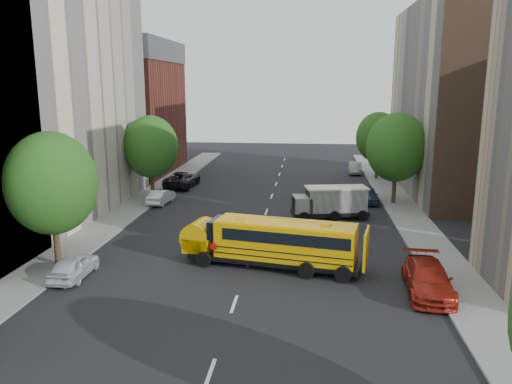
% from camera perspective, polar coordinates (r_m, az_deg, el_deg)
% --- Properties ---
extents(ground, '(120.00, 120.00, 0.00)m').
position_cam_1_polar(ground, '(32.17, -0.37, -6.71)').
color(ground, black).
rests_on(ground, ground).
extents(sidewalk_left, '(3.00, 80.00, 0.12)m').
position_cam_1_polar(sidewalk_left, '(39.65, -16.30, -3.46)').
color(sidewalk_left, slate).
rests_on(sidewalk_left, ground).
extents(sidewalk_right, '(3.00, 80.00, 0.12)m').
position_cam_1_polar(sidewalk_right, '(37.60, 18.29, -4.44)').
color(sidewalk_right, slate).
rests_on(sidewalk_right, ground).
extents(lane_markings, '(0.15, 64.00, 0.01)m').
position_cam_1_polar(lane_markings, '(41.71, 1.19, -2.28)').
color(lane_markings, silver).
rests_on(lane_markings, ground).
extents(building_left_cream, '(10.00, 26.00, 20.00)m').
position_cam_1_polar(building_left_cream, '(42.11, -24.94, 10.50)').
color(building_left_cream, beige).
rests_on(building_left_cream, ground).
extents(building_left_redbrick, '(10.00, 15.00, 13.00)m').
position_cam_1_polar(building_left_redbrick, '(62.19, -14.22, 8.20)').
color(building_left_redbrick, maroon).
rests_on(building_left_redbrick, ground).
extents(building_right_far, '(10.00, 22.00, 18.00)m').
position_cam_1_polar(building_right_far, '(52.32, 22.61, 9.71)').
color(building_right_far, '#BDAD93').
rests_on(building_right_far, ground).
extents(building_right_sidewall, '(10.10, 0.30, 18.00)m').
position_cam_1_polar(building_right_sidewall, '(41.87, 26.81, 8.96)').
color(building_right_sidewall, brown).
rests_on(building_right_sidewall, ground).
extents(street_tree_1, '(5.12, 5.12, 7.90)m').
position_cam_1_polar(street_tree_1, '(30.45, -22.33, 0.92)').
color(street_tree_1, '#38281C').
rests_on(street_tree_1, ground).
extents(street_tree_2, '(4.99, 4.99, 7.71)m').
position_cam_1_polar(street_tree_2, '(46.87, -11.93, 5.07)').
color(street_tree_2, '#38281C').
rests_on(street_tree_2, ground).
extents(street_tree_4, '(5.25, 5.25, 8.10)m').
position_cam_1_polar(street_tree_4, '(45.19, 15.76, 4.94)').
color(street_tree_4, '#38281C').
rests_on(street_tree_4, ground).
extents(street_tree_5, '(4.86, 4.86, 7.51)m').
position_cam_1_polar(street_tree_5, '(57.03, 13.78, 6.08)').
color(street_tree_5, '#38281C').
rests_on(street_tree_5, ground).
extents(school_bus, '(10.23, 4.16, 2.82)m').
position_cam_1_polar(school_bus, '(29.01, 1.86, -5.57)').
color(school_bus, black).
rests_on(school_bus, ground).
extents(safari_truck, '(6.25, 3.24, 2.55)m').
position_cam_1_polar(safari_truck, '(39.81, 8.51, -1.12)').
color(safari_truck, black).
rests_on(safari_truck, ground).
extents(parked_car_0, '(1.67, 3.98, 1.35)m').
position_cam_1_polar(parked_car_0, '(29.42, -20.10, -7.93)').
color(parked_car_0, silver).
rests_on(parked_car_0, ground).
extents(parked_car_1, '(1.70, 4.00, 1.28)m').
position_cam_1_polar(parked_car_1, '(45.22, -10.80, -0.52)').
color(parked_car_1, silver).
rests_on(parked_car_1, ground).
extents(parked_car_2, '(2.98, 5.89, 1.60)m').
position_cam_1_polar(parked_car_2, '(52.36, -8.42, 1.46)').
color(parked_car_2, black).
rests_on(parked_car_2, ground).
extents(parked_car_3, '(2.49, 5.47, 1.55)m').
position_cam_1_polar(parked_car_3, '(27.12, 19.06, -9.34)').
color(parked_car_3, maroon).
rests_on(parked_car_3, ground).
extents(parked_car_4, '(1.65, 4.08, 1.39)m').
position_cam_1_polar(parked_car_4, '(45.95, 12.67, -0.34)').
color(parked_car_4, '#303E54').
rests_on(parked_car_4, ground).
extents(parked_car_5, '(1.57, 4.15, 1.35)m').
position_cam_1_polar(parked_car_5, '(60.73, 11.23, 2.71)').
color(parked_car_5, gray).
rests_on(parked_car_5, ground).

